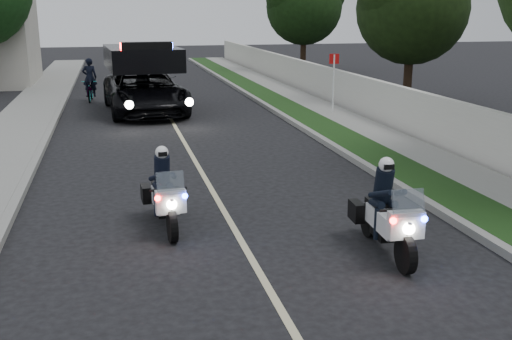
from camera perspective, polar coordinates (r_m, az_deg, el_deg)
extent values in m
plane|color=#232326|center=(9.74, -0.34, -8.63)|extent=(120.00, 120.00, 0.00)
cube|color=gray|center=(20.03, 4.60, 3.94)|extent=(0.20, 60.00, 0.15)
cube|color=#193814|center=(20.26, 6.49, 4.03)|extent=(1.20, 60.00, 0.16)
cube|color=gray|center=(20.73, 9.88, 4.15)|extent=(1.40, 60.00, 0.16)
cube|color=beige|center=(21.03, 12.48, 6.03)|extent=(0.22, 60.00, 1.50)
cube|color=gray|center=(19.19, -19.41, 2.64)|extent=(0.20, 60.00, 0.15)
cube|color=gray|center=(19.34, -22.65, 2.43)|extent=(2.00, 60.00, 0.16)
cube|color=#BFB78C|center=(19.20, -7.14, 3.17)|extent=(0.12, 50.00, 0.01)
imported|color=black|center=(23.96, -10.44, 5.39)|extent=(3.26, 6.30, 2.97)
imported|color=black|center=(27.56, -15.39, 6.33)|extent=(0.71, 1.82, 0.94)
imported|color=black|center=(27.56, -15.39, 6.33)|extent=(0.62, 0.42, 1.68)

